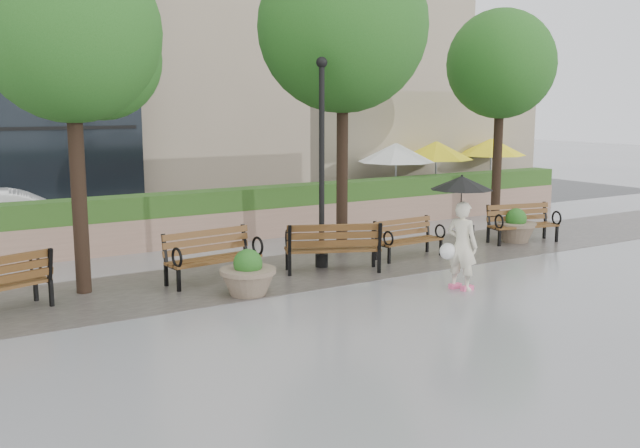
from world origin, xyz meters
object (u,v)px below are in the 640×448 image
planter_left (248,277)px  bench_2 (333,257)px  pedestrian (462,221)px  lamppost (322,176)px  bench_3 (409,247)px  car_right (14,215)px  bench_1 (213,267)px  planter_right (515,229)px  bench_4 (522,231)px

planter_left → bench_2: bearing=17.9°
pedestrian → lamppost: bearing=4.4°
bench_3 → car_right: 10.36m
bench_1 → planter_left: bearing=-89.9°
car_right → bench_2: bearing=-137.8°
planter_left → car_right: car_right is taller
car_right → bench_1: bearing=-151.6°
bench_1 → bench_3: bench_1 is taller
car_right → planter_right: bearing=-115.4°
planter_right → bench_3: bearing=-178.7°
bench_4 → car_right: 13.30m
planter_right → car_right: car_right is taller
bench_4 → lamppost: size_ratio=0.43×
planter_right → lamppost: (-5.83, 0.17, 1.66)m
lamppost → pedestrian: bearing=-66.9°
bench_2 → pedestrian: bearing=141.2°
bench_1 → planter_left: size_ratio=1.90×
bench_3 → pedestrian: 3.10m
bench_4 → planter_right: size_ratio=1.83×
bench_1 → pedestrian: 4.99m
pedestrian → car_right: bearing=14.4°
bench_4 → planter_left: 8.38m
bench_1 → bench_2: 2.58m
bench_2 → bench_3: bench_2 is taller
bench_1 → bench_2: bench_2 is taller
bench_1 → pedestrian: bearing=-44.6°
bench_3 → lamppost: lamppost is taller
planter_right → lamppost: 6.06m
bench_3 → planter_left: size_ratio=1.62×
lamppost → pedestrian: 3.34m
planter_right → bench_2: bearing=-176.8°
bench_1 → bench_3: 4.80m
lamppost → planter_left: bearing=-152.2°
bench_1 → bench_2: size_ratio=0.93×
bench_3 → car_right: bearing=133.2°
bench_2 → pedestrian: size_ratio=0.98×
bench_4 → planter_right: (-0.09, 0.15, 0.05)m
bench_3 → bench_1: bearing=174.0°
bench_2 → planter_left: bench_2 is taller
bench_2 → planter_left: 2.50m
pedestrian → planter_left: bearing=46.1°
lamppost → car_right: 8.79m
planter_right → lamppost: bearing=178.3°
bench_1 → car_right: car_right is taller
lamppost → bench_3: bearing=-6.4°
lamppost → car_right: (-5.21, 6.94, -1.34)m
bench_1 → car_right: size_ratio=0.49×
planter_left → lamppost: 3.19m
lamppost → pedestrian: size_ratio=2.07×
bench_1 → pedestrian: size_ratio=0.91×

